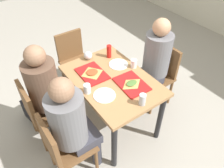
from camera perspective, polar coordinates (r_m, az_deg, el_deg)
The scene contains 21 objects.
ground_plane at distance 2.91m, azimuth 0.00°, elevation -10.00°, with size 10.00×10.00×0.02m, color #9E998E.
main_table at distance 2.43m, azimuth 0.00°, elevation -0.58°, with size 1.09×0.75×0.74m.
chair_near_left at distance 2.51m, azimuth -18.22°, elevation -6.38°, with size 0.40×0.40×0.84m.
chair_near_right at distance 2.16m, azimuth -12.83°, elevation -15.43°, with size 0.40×0.40×0.84m.
chair_far_side at distance 2.93m, azimuth 12.27°, elevation 3.17°, with size 0.40×0.40×0.84m.
chair_left_end at distance 3.16m, azimuth -9.87°, elevation 6.80°, with size 0.40×0.40×0.84m.
person_in_red at distance 2.36m, azimuth -16.38°, elevation -1.00°, with size 0.32×0.42×1.25m.
person_in_brown_jacket at distance 1.99m, azimuth -10.25°, elevation -9.80°, with size 0.32×0.42×1.25m.
person_far_side at distance 2.69m, azimuth 10.91°, elevation 6.19°, with size 0.32×0.42×1.25m.
tray_red_near at distance 2.42m, azimuth -5.17°, elevation 2.70°, with size 0.36×0.26×0.02m, color red.
tray_red_far at distance 2.29m, azimuth 5.07°, elevation 0.02°, with size 0.36×0.26×0.02m, color red.
paper_plate_center at distance 2.55m, azimuth 1.68°, elevation 5.11°, with size 0.22×0.22×0.01m, color white.
paper_plate_near_edge at distance 2.17m, azimuth -1.97°, elevation -2.94°, with size 0.22×0.22×0.01m, color white.
pizza_slice_a at distance 2.41m, azimuth -5.17°, elevation 2.99°, with size 0.20×0.21×0.02m.
pizza_slice_b at distance 2.27m, azimuth 5.12°, elevation 0.14°, with size 0.14×0.19×0.02m.
plastic_cup_a at distance 2.50m, azimuth 5.66°, elevation 5.30°, with size 0.07×0.07×0.10m, color white.
plastic_cup_b at distance 2.18m, azimuth -6.46°, elevation -1.22°, with size 0.07×0.07×0.10m, color white.
soda_can at distance 2.07m, azimuth 7.90°, elevation -4.02°, with size 0.07×0.07×0.12m, color #B7BCC6.
condiment_bottle at distance 2.64m, azimuth -0.79°, elevation 8.46°, with size 0.06×0.06×0.16m, color red.
foil_bundle at distance 2.63m, azimuth -6.23°, elevation 7.37°, with size 0.10×0.10×0.10m, color silver.
handbag at distance 3.00m, azimuth -19.52°, elevation -6.78°, with size 0.32×0.16×0.28m, color black.
Camera 1 is at (1.46, -1.04, 2.28)m, focal length 35.26 mm.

